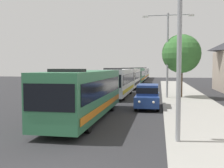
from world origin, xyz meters
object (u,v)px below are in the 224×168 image
bus_lead (86,92)px  bus_tail_end (144,72)px  bus_fourth_in_line (137,75)px  bus_rear (141,73)px  bus_middle (130,77)px  box_truck_oncoming (134,72)px  roadside_tree (181,54)px  streetlamp_near (180,26)px  white_suv (148,95)px  streetlamp_mid (168,47)px  bus_second_in_line (118,81)px

bus_lead → bus_tail_end: size_ratio=0.98×
bus_fourth_in_line → bus_rear: (0.00, 13.09, 0.00)m
bus_middle → bus_fourth_in_line: (0.00, 13.42, 0.00)m
box_truck_oncoming → roadside_tree: (10.14, -55.39, 2.98)m
bus_middle → streetlamp_near: 31.39m
bus_middle → bus_rear: bearing=90.0°
roadside_tree → bus_rear: bearing=99.7°
white_suv → roadside_tree: (3.14, 7.34, 3.65)m
bus_lead → streetlamp_mid: size_ratio=1.34×
bus_second_in_line → streetlamp_near: bearing=-73.4°
bus_second_in_line → bus_middle: (0.00, 12.59, 0.00)m
bus_lead → bus_rear: (0.00, 52.39, 0.00)m
box_truck_oncoming → bus_fourth_in_line: bearing=-83.4°
bus_second_in_line → roadside_tree: roadside_tree is taller
streetlamp_near → roadside_tree: bearing=85.3°
bus_rear → bus_second_in_line: bearing=-90.0°
bus_rear → box_truck_oncoming: (-3.30, 15.55, 0.02)m
bus_rear → streetlamp_near: bearing=-84.6°
bus_lead → bus_second_in_line: (-0.00, 13.28, -0.00)m
bus_lead → bus_tail_end: 65.77m
streetlamp_near → roadside_tree: 17.48m
box_truck_oncoming → streetlamp_near: bearing=-83.2°
bus_fourth_in_line → roadside_tree: 27.77m
white_suv → roadside_tree: size_ratio=0.74×
bus_second_in_line → bus_rear: 39.11m
streetlamp_mid → bus_tail_end: bearing=95.7°
bus_lead → roadside_tree: roadside_tree is taller
bus_rear → streetlamp_near: streetlamp_near is taller
bus_second_in_line → bus_fourth_in_line: (0.00, 26.02, 0.00)m
white_suv → box_truck_oncoming: box_truck_oncoming is taller
bus_middle → bus_fourth_in_line: 13.42m
roadside_tree → streetlamp_near: bearing=-94.7°
bus_middle → white_suv: (3.70, -20.66, -0.66)m
streetlamp_mid → roadside_tree: (1.44, 0.65, -0.68)m
white_suv → streetlamp_near: size_ratio=0.62×
bus_fourth_in_line → box_truck_oncoming: bearing=96.6°
box_truck_oncoming → streetlamp_near: streetlamp_near is taller
streetlamp_near → roadside_tree: streetlamp_near is taller
streetlamp_near → bus_rear: bearing=95.4°
box_truck_oncoming → streetlamp_near: size_ratio=1.03×
bus_second_in_line → white_suv: 8.90m
white_suv → box_truck_oncoming: bearing=96.4°
bus_lead → bus_second_in_line: size_ratio=1.06×
streetlamp_mid → bus_lead: bearing=-114.4°
bus_tail_end → bus_fourth_in_line: bearing=-90.0°
bus_second_in_line → box_truck_oncoming: 54.76m
roadside_tree → box_truck_oncoming: bearing=100.4°
box_truck_oncoming → streetlamp_near: (8.70, -72.81, 3.30)m
bus_rear → white_suv: 47.32m
bus_rear → bus_lead: bearing=-90.0°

